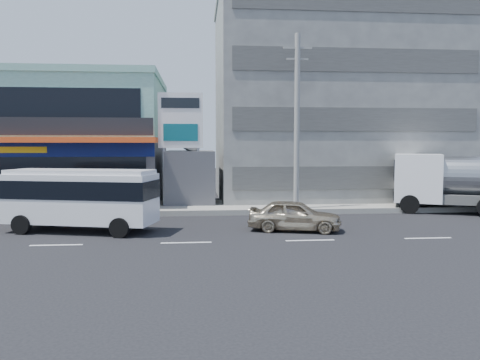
% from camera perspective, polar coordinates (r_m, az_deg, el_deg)
% --- Properties ---
extents(ground, '(120.00, 120.00, 0.00)m').
position_cam_1_polar(ground, '(18.80, -6.58, -7.61)').
color(ground, black).
rests_on(ground, ground).
extents(sidewalk, '(70.00, 5.00, 0.30)m').
position_cam_1_polar(sidewalk, '(28.50, 4.00, -3.22)').
color(sidewalk, gray).
rests_on(sidewalk, ground).
extents(shop_building, '(12.40, 11.70, 8.00)m').
position_cam_1_polar(shop_building, '(33.43, -19.92, 4.25)').
color(shop_building, '#414246').
rests_on(shop_building, ground).
extents(concrete_building, '(16.00, 12.00, 14.00)m').
position_cam_1_polar(concrete_building, '(34.87, 10.84, 9.36)').
color(concrete_building, gray).
rests_on(concrete_building, ground).
extents(gap_structure, '(3.00, 6.00, 3.50)m').
position_cam_1_polar(gap_structure, '(30.47, -6.06, 0.28)').
color(gap_structure, '#414246').
rests_on(gap_structure, ground).
extents(satellite_dish, '(1.50, 1.50, 0.15)m').
position_cam_1_polar(satellite_dish, '(29.40, -6.12, 3.69)').
color(satellite_dish, slate).
rests_on(satellite_dish, gap_structure).
extents(billboard, '(2.60, 0.18, 6.90)m').
position_cam_1_polar(billboard, '(27.63, -7.25, 6.45)').
color(billboard, gray).
rests_on(billboard, ground).
extents(utility_pole_near, '(1.60, 0.30, 10.00)m').
position_cam_1_polar(utility_pole_near, '(26.41, 6.95, 7.04)').
color(utility_pole_near, '#999993').
rests_on(utility_pole_near, ground).
extents(minibus, '(6.96, 3.75, 2.78)m').
position_cam_1_polar(minibus, '(21.96, -18.82, -1.72)').
color(minibus, white).
rests_on(minibus, ground).
extents(sedan, '(4.43, 2.64, 1.41)m').
position_cam_1_polar(sedan, '(21.28, 6.67, -4.29)').
color(sedan, '#C0AF92').
rests_on(sedan, ground).
extents(tanker_truck, '(8.71, 5.78, 3.34)m').
position_cam_1_polar(tanker_truck, '(29.36, 25.95, -0.20)').
color(tanker_truck, white).
rests_on(tanker_truck, ground).
extents(motorcycle_rider, '(1.86, 1.29, 2.26)m').
position_cam_1_polar(motorcycle_rider, '(24.77, -15.57, -3.11)').
color(motorcycle_rider, '#4E0B14').
rests_on(motorcycle_rider, ground).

